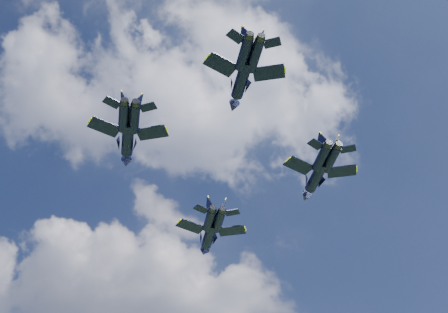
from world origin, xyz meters
The scene contains 4 objects.
jet_lead centered at (-1.36, 18.35, 63.37)m, with size 12.80×16.71×3.96m.
jet_left centered at (-14.64, -3.79, 66.10)m, with size 12.39×16.10×3.82m.
jet_right centered at (15.44, 1.03, 63.60)m, with size 12.08×15.83×3.74m.
jet_slot centered at (2.26, -16.67, 66.09)m, with size 11.56×15.16×3.58m.
Camera 1 is at (-2.39, -68.34, 6.25)m, focal length 45.00 mm.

